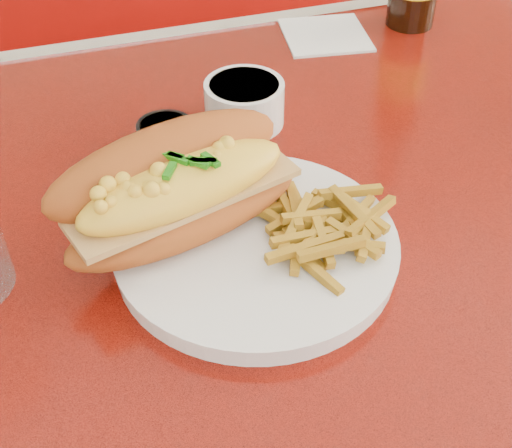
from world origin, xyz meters
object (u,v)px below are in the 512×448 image
object	(u,v)px
diner_table	(365,274)
booth_bench_far	(207,138)
sauce_cup_left	(166,135)
gravy_ramekin	(244,102)
dinner_plate	(256,247)
mac_hoagie	(178,187)
fork	(311,223)

from	to	relation	value
diner_table	booth_bench_far	bearing A→B (deg)	90.00
sauce_cup_left	gravy_ramekin	bearing A→B (deg)	12.90
dinner_plate	mac_hoagie	size ratio (longest dim) A/B	1.12
mac_hoagie	diner_table	bearing A→B (deg)	-6.75
booth_bench_far	sauce_cup_left	world-z (taller)	booth_bench_far
diner_table	booth_bench_far	distance (m)	0.87
dinner_plate	gravy_ramekin	bearing A→B (deg)	75.17
sauce_cup_left	dinner_plate	bearing A→B (deg)	-78.16
booth_bench_far	gravy_ramekin	world-z (taller)	booth_bench_far
dinner_plate	gravy_ramekin	size ratio (longest dim) A/B	3.15
fork	gravy_ramekin	size ratio (longest dim) A/B	1.26
dinner_plate	mac_hoagie	world-z (taller)	mac_hoagie
gravy_ramekin	sauce_cup_left	distance (m)	0.11
sauce_cup_left	fork	bearing A→B (deg)	-62.36
mac_hoagie	gravy_ramekin	xyz separation A→B (m)	(0.12, 0.18, -0.04)
diner_table	mac_hoagie	world-z (taller)	mac_hoagie
fork	mac_hoagie	bearing A→B (deg)	43.12
mac_hoagie	booth_bench_far	bearing A→B (deg)	58.63
mac_hoagie	sauce_cup_left	size ratio (longest dim) A/B	3.17
gravy_ramekin	diner_table	bearing A→B (deg)	-51.64
dinner_plate	gravy_ramekin	world-z (taller)	gravy_ramekin
booth_bench_far	dinner_plate	bearing A→B (deg)	-100.92
mac_hoagie	gravy_ramekin	world-z (taller)	mac_hoagie
dinner_plate	sauce_cup_left	bearing A→B (deg)	101.84
diner_table	fork	bearing A→B (deg)	-146.09
diner_table	dinner_plate	xyz separation A→B (m)	(-0.17, -0.08, 0.17)
fork	sauce_cup_left	xyz separation A→B (m)	(-0.10, 0.19, -0.00)
diner_table	sauce_cup_left	size ratio (longest dim) A/B	14.48
mac_hoagie	gravy_ramekin	bearing A→B (deg)	40.03
booth_bench_far	fork	xyz separation A→B (m)	(-0.11, -0.89, 0.50)
booth_bench_far	sauce_cup_left	xyz separation A→B (m)	(-0.21, -0.69, 0.50)
diner_table	mac_hoagie	distance (m)	0.33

